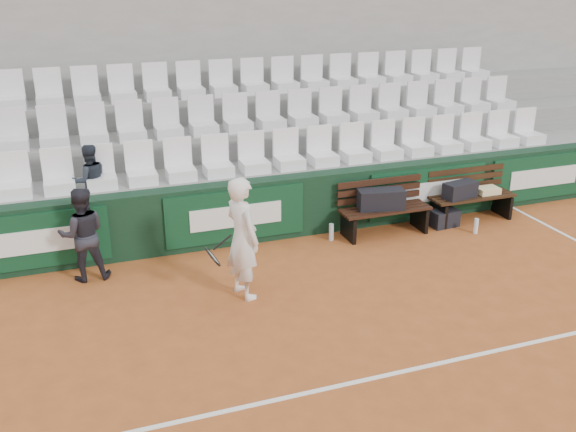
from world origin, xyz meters
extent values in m
plane|color=#A65325|center=(0.00, 0.00, 0.00)|extent=(80.00, 80.00, 0.00)
cube|color=white|center=(0.00, 0.00, 0.00)|extent=(18.00, 0.06, 0.01)
cube|color=black|center=(0.00, 4.00, 0.50)|extent=(18.00, 0.30, 1.00)
cube|color=#0C381E|center=(-3.20, 3.83, 0.52)|extent=(2.20, 0.04, 0.82)
cube|color=#0C381E|center=(-0.20, 3.83, 0.52)|extent=(2.20, 0.04, 0.82)
cube|color=#0C381E|center=(3.20, 3.83, 0.52)|extent=(2.20, 0.04, 0.82)
cube|color=#0C381E|center=(5.60, 3.83, 0.52)|extent=(2.20, 0.04, 0.82)
cube|color=gray|center=(0.00, 4.62, 0.50)|extent=(18.00, 0.95, 1.00)
cube|color=gray|center=(0.00, 5.58, 0.72)|extent=(18.00, 0.95, 1.45)
cube|color=gray|center=(0.00, 6.53, 0.95)|extent=(18.00, 0.95, 1.90)
cube|color=gray|center=(0.00, 7.15, 2.20)|extent=(18.00, 0.30, 4.40)
cube|color=white|center=(0.00, 4.45, 1.31)|extent=(11.90, 0.44, 0.63)
cube|color=silver|center=(0.00, 5.40, 1.77)|extent=(11.90, 0.44, 0.63)
cube|color=silver|center=(0.00, 6.35, 2.21)|extent=(11.90, 0.44, 0.63)
cube|color=black|center=(2.22, 3.51, 0.23)|extent=(1.50, 0.56, 0.45)
cube|color=#311C0E|center=(3.92, 3.57, 0.23)|extent=(1.50, 0.56, 0.45)
cube|color=black|center=(2.14, 3.53, 0.61)|extent=(0.79, 0.45, 0.32)
cube|color=black|center=(3.65, 3.55, 0.59)|extent=(0.62, 0.37, 0.27)
cube|color=beige|center=(4.22, 3.57, 0.50)|extent=(0.38, 0.28, 0.11)
cube|color=black|center=(3.33, 3.47, 0.14)|extent=(0.49, 0.32, 0.29)
cylinder|color=#AFBDC6|center=(1.30, 3.56, 0.14)|extent=(0.08, 0.08, 0.28)
cylinder|color=silver|center=(3.66, 3.03, 0.13)|extent=(0.07, 0.07, 0.26)
imported|color=white|center=(-0.53, 2.27, 0.83)|extent=(0.55, 0.69, 1.66)
torus|color=black|center=(-0.93, 2.27, 0.62)|extent=(0.19, 0.30, 0.26)
cylinder|color=black|center=(-0.79, 2.27, 0.81)|extent=(0.26, 0.03, 0.20)
imported|color=#212129|center=(-2.47, 3.48, 0.67)|extent=(0.66, 0.52, 1.34)
imported|color=#1F252F|center=(-2.26, 4.50, 1.56)|extent=(0.60, 0.50, 1.12)
camera|label=1|loc=(-2.52, -5.12, 4.14)|focal=40.00mm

